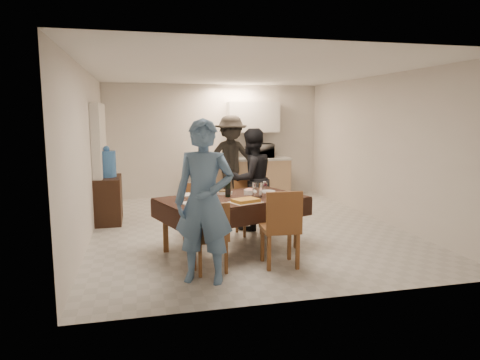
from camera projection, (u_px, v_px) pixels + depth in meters
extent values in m
cube|color=#B6B6B1|center=(245.00, 227.00, 7.32)|extent=(5.00, 6.00, 0.02)
cube|color=white|center=(245.00, 71.00, 6.93)|extent=(5.00, 6.00, 0.02)
cube|color=beige|center=(214.00, 141.00, 10.01)|extent=(5.00, 0.02, 2.60)
cube|color=beige|center=(319.00, 175.00, 4.24)|extent=(5.00, 0.02, 2.60)
cube|color=beige|center=(87.00, 154.00, 6.56)|extent=(0.02, 6.00, 2.60)
cube|color=beige|center=(380.00, 148.00, 7.70)|extent=(0.02, 6.00, 2.60)
cube|color=beige|center=(100.00, 162.00, 7.77)|extent=(0.15, 1.40, 2.10)
cube|color=tan|center=(242.00, 179.00, 9.97)|extent=(2.20, 0.60, 0.86)
cube|color=#A1A29D|center=(242.00, 159.00, 9.91)|extent=(2.24, 0.64, 0.05)
cube|color=silver|center=(253.00, 117.00, 9.96)|extent=(1.20, 0.34, 0.70)
cube|color=black|center=(232.00, 199.00, 5.96)|extent=(2.20, 1.71, 0.04)
cube|color=brown|center=(232.00, 225.00, 6.02)|extent=(0.07, 0.07, 0.72)
cube|color=brown|center=(209.00, 237.00, 5.18)|extent=(0.44, 0.44, 0.05)
cube|color=brown|center=(212.00, 222.00, 4.97)|extent=(0.40, 0.09, 0.43)
cube|color=brown|center=(280.00, 228.00, 5.38)|extent=(0.48, 0.48, 0.05)
cube|color=brown|center=(285.00, 211.00, 5.15)|extent=(0.45, 0.07, 0.48)
cube|color=brown|center=(194.00, 212.00, 6.63)|extent=(0.41, 0.41, 0.05)
cube|color=brown|center=(195.00, 200.00, 6.43)|extent=(0.38, 0.07, 0.41)
cube|color=brown|center=(250.00, 208.00, 6.83)|extent=(0.45, 0.45, 0.05)
cube|color=brown|center=(253.00, 196.00, 6.63)|extent=(0.39, 0.10, 0.42)
cube|color=black|center=(109.00, 200.00, 7.60)|extent=(0.44, 0.88, 0.81)
cylinder|color=#407DCB|center=(107.00, 164.00, 7.51)|extent=(0.31, 0.31, 0.46)
cylinder|color=white|center=(257.00, 190.00, 5.97)|extent=(0.14, 0.14, 0.21)
cube|color=#C08E38|center=(246.00, 201.00, 5.61)|extent=(0.46, 0.41, 0.05)
cylinder|color=white|center=(250.00, 192.00, 6.19)|extent=(0.17, 0.17, 0.07)
cylinder|color=white|center=(225.00, 193.00, 6.21)|extent=(0.21, 0.21, 0.04)
cylinder|color=white|center=(192.00, 203.00, 5.53)|extent=(0.26, 0.26, 0.01)
cylinder|color=white|center=(280.00, 199.00, 5.81)|extent=(0.28, 0.28, 0.02)
cylinder|color=white|center=(187.00, 195.00, 6.11)|extent=(0.26, 0.26, 0.02)
cylinder|color=white|center=(267.00, 191.00, 6.38)|extent=(0.25, 0.25, 0.01)
imported|color=silver|center=(260.00, 151.00, 9.98)|extent=(0.59, 0.40, 0.32)
imported|color=#507299|center=(204.00, 202.00, 4.80)|extent=(0.79, 0.66, 1.86)
imported|color=black|center=(251.00, 179.00, 7.08)|extent=(0.99, 0.89, 1.68)
imported|color=black|center=(231.00, 159.00, 9.38)|extent=(1.22, 0.70, 1.89)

